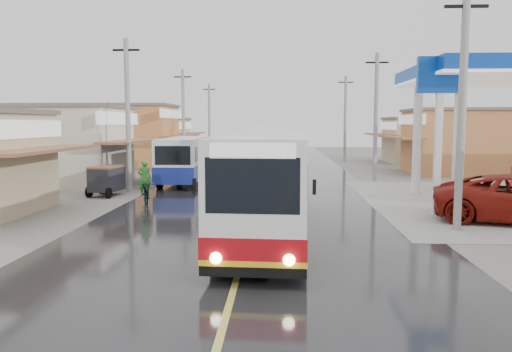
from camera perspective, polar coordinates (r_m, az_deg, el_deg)
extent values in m
plane|color=slate|center=(17.35, -0.58, -6.03)|extent=(120.00, 120.00, 0.00)
cube|color=black|center=(32.16, 1.00, -0.42)|extent=(12.00, 90.00, 0.02)
cube|color=#D8CC4C|center=(32.16, 1.00, -0.40)|extent=(0.15, 90.00, 0.01)
cylinder|color=white|center=(26.88, 17.93, 3.88)|extent=(0.44, 0.44, 5.50)
cylinder|color=white|center=(21.15, 22.16, 3.22)|extent=(0.44, 0.44, 5.50)
cube|color=white|center=(20.89, 20.11, 3.95)|extent=(0.25, 0.25, 6.00)
cube|color=#0B3A9D|center=(20.96, 20.36, 10.79)|extent=(1.80, 0.30, 1.40)
cube|color=silver|center=(16.17, 1.64, -0.06)|extent=(2.86, 11.29, 2.75)
cube|color=black|center=(16.39, 1.62, -5.18)|extent=(2.88, 11.31, 0.28)
cube|color=#9C0D13|center=(16.31, 1.63, -3.57)|extent=(2.90, 11.33, 0.51)
cube|color=gold|center=(16.36, 1.62, -4.63)|extent=(2.91, 11.34, 0.13)
cube|color=black|center=(16.60, 1.75, 1.15)|extent=(2.79, 8.96, 0.93)
cube|color=black|center=(10.63, -0.40, -1.10)|extent=(2.04, 0.22, 1.21)
cube|color=black|center=(21.65, 2.64, 2.53)|extent=(2.04, 0.22, 1.03)
cube|color=white|center=(10.57, -0.40, 2.92)|extent=(1.84, 0.21, 0.33)
cube|color=silver|center=(16.08, 1.65, 5.32)|extent=(1.25, 2.85, 0.28)
cylinder|color=black|center=(12.69, -4.24, -8.09)|extent=(0.37, 1.04, 1.03)
cylinder|color=black|center=(12.51, 5.07, -8.30)|extent=(0.37, 1.04, 1.03)
cylinder|color=black|center=(19.94, -0.60, -2.89)|extent=(0.37, 1.04, 1.03)
cylinder|color=black|center=(19.83, 5.26, -2.96)|extent=(0.37, 1.04, 1.03)
sphere|color=#FFF2CC|center=(10.98, -4.60, -9.33)|extent=(0.27, 0.27, 0.26)
sphere|color=#FFF2CC|center=(10.83, 3.80, -9.55)|extent=(0.27, 0.27, 0.26)
cube|color=black|center=(11.09, -7.04, -1.09)|extent=(0.08, 0.08, 0.33)
cube|color=black|center=(10.83, 6.68, -1.26)|extent=(0.08, 0.08, 0.33)
cube|color=silver|center=(30.71, -8.02, 2.23)|extent=(2.36, 8.27, 2.28)
cube|color=navy|center=(30.77, -8.00, 0.79)|extent=(2.40, 8.31, 0.91)
cube|color=black|center=(30.69, -8.03, 2.83)|extent=(2.37, 6.90, 0.82)
cube|color=black|center=(26.70, -9.49, 2.33)|extent=(1.90, 0.16, 1.01)
cylinder|color=black|center=(28.14, -10.95, -0.50)|extent=(0.29, 0.92, 0.91)
cylinder|color=black|center=(27.78, -7.01, -0.52)|extent=(0.29, 0.92, 0.91)
cylinder|color=black|center=(33.84, -8.80, 0.63)|extent=(0.29, 0.92, 0.91)
cylinder|color=black|center=(33.54, -5.51, 0.62)|extent=(0.29, 0.92, 0.91)
imported|color=black|center=(23.30, -12.45, -1.85)|extent=(1.21, 1.95, 0.97)
imported|color=#307F2A|center=(23.01, -12.63, -0.21)|extent=(0.68, 0.56, 1.61)
cube|color=#26262D|center=(26.03, -16.70, -0.36)|extent=(1.43, 1.94, 1.15)
cube|color=brown|center=(25.97, -16.74, 1.00)|extent=(1.48, 1.99, 0.09)
cylinder|color=black|center=(25.88, -18.53, -1.74)|extent=(0.25, 0.55, 0.53)
cylinder|color=black|center=(26.94, -17.18, -1.40)|extent=(0.25, 0.55, 0.53)
cylinder|color=black|center=(25.15, -16.48, -1.89)|extent=(0.19, 0.54, 0.53)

